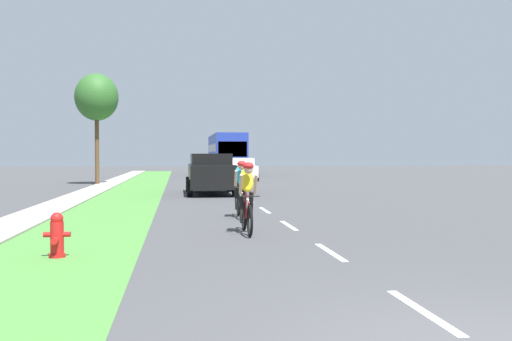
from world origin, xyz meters
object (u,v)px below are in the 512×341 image
Objects in this scene: bus_blue at (226,152)px; street_tree_near at (97,98)px; suv_black at (211,173)px; cyclist_lead at (247,197)px; cyclist_trailing at (241,188)px; fire_hydrant_red at (57,236)px; sedan_white at (241,169)px.

bus_blue is 1.80× the size of street_tree_near.
suv_black is 0.41× the size of bus_blue.
cyclist_lead is at bearing -89.69° from suv_black.
cyclist_trailing is at bearing -94.28° from bus_blue.
cyclist_lead is 12.47m from suv_black.
fire_hydrant_red is at bearing -83.56° from street_tree_near.
cyclist_trailing reaches higher than fire_hydrant_red.
fire_hydrant_red is 6.56m from cyclist_trailing.
bus_blue is (6.23, 38.69, 1.61)m from fire_hydrant_red.
suv_black is (3.46, 14.82, 0.58)m from fire_hydrant_red.
fire_hydrant_red is 0.07× the size of bus_blue.
suv_black is 0.73× the size of street_tree_near.
cyclist_lead and cyclist_trailing have the same top height.
street_tree_near is at bearing -154.66° from sedan_white.
bus_blue is (2.76, 23.87, 1.03)m from suv_black.
cyclist_lead is 1.00× the size of cyclist_trailing.
street_tree_near is at bearing -119.67° from bus_blue.
cyclist_lead is 0.15× the size of bus_blue.
suv_black is at bearing -53.95° from street_tree_near.
street_tree_near reaches higher than fire_hydrant_red.
cyclist_trailing is 0.27× the size of street_tree_near.
cyclist_trailing is 33.42m from bus_blue.
cyclist_lead is 0.37× the size of suv_black.
suv_black reaches higher than cyclist_lead.
street_tree_near reaches higher than bus_blue.
suv_black reaches higher than cyclist_trailing.
cyclist_lead reaches higher than fire_hydrant_red.
cyclist_trailing is 19.35m from street_tree_near.
bus_blue reaches higher than cyclist_trailing.
cyclist_trailing is 22.14m from sedan_white.
bus_blue is (-0.03, 11.32, 1.21)m from sedan_white.
suv_black reaches higher than fire_hydrant_red.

